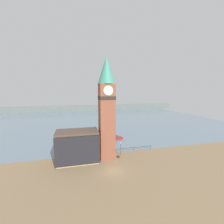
# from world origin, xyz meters

# --- Properties ---
(ground_plane) EXTENTS (160.00, 160.00, 0.00)m
(ground_plane) POSITION_xyz_m (0.00, 0.00, 0.00)
(ground_plane) COLOR #846B4C
(water) EXTENTS (160.00, 120.00, 0.00)m
(water) POSITION_xyz_m (0.00, 70.14, -0.00)
(water) COLOR slate
(water) RESTS_ON ground_plane
(far_shoreline) EXTENTS (180.00, 3.00, 5.00)m
(far_shoreline) POSITION_xyz_m (0.00, 110.14, 2.50)
(far_shoreline) COLOR slate
(far_shoreline) RESTS_ON water
(pier_railing) EXTENTS (11.96, 0.08, 1.09)m
(pier_railing) POSITION_xyz_m (9.02, 9.89, 0.96)
(pier_railing) COLOR #232328
(pier_railing) RESTS_ON ground_plane
(clock_tower) EXTENTS (4.50, 4.50, 26.79)m
(clock_tower) POSITION_xyz_m (0.09, 7.33, 14.25)
(clock_tower) COLOR brown
(clock_tower) RESTS_ON ground_plane
(pier_building) EXTENTS (10.62, 6.20, 8.15)m
(pier_building) POSITION_xyz_m (-7.70, 6.85, 4.09)
(pier_building) COLOR tan
(pier_building) RESTS_ON ground_plane
(boat_near) EXTENTS (4.68, 2.84, 1.56)m
(boat_near) POSITION_xyz_m (6.72, 21.63, 0.58)
(boat_near) COLOR maroon
(boat_near) RESTS_ON water
(mooring_bollard_near) EXTENTS (0.29, 0.29, 0.61)m
(mooring_bollard_near) POSITION_xyz_m (3.32, 6.36, 0.32)
(mooring_bollard_near) COLOR black
(mooring_bollard_near) RESTS_ON ground_plane
(mooring_bollard_far) EXTENTS (0.27, 0.27, 0.64)m
(mooring_bollard_far) POSITION_xyz_m (2.94, 6.52, 0.35)
(mooring_bollard_far) COLOR black
(mooring_bollard_far) RESTS_ON ground_plane
(lamp_post) EXTENTS (0.32, 0.32, 3.70)m
(lamp_post) POSITION_xyz_m (4.27, 8.06, 2.61)
(lamp_post) COLOR #2D2D33
(lamp_post) RESTS_ON ground_plane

